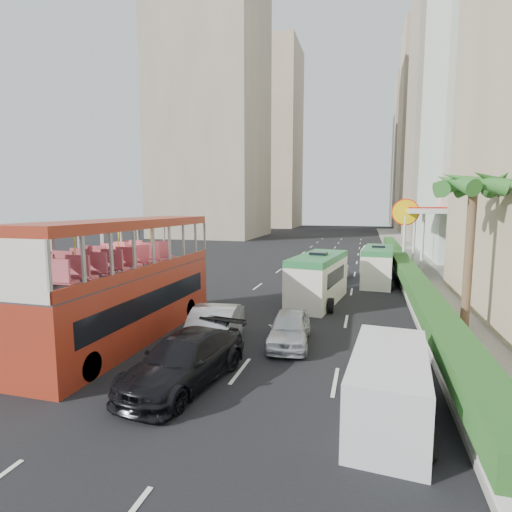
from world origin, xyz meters
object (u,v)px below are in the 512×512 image
(double_decker_bus, at_px, (127,280))
(palm_tree, at_px, (469,259))
(car_silver_lane_a, at_px, (213,349))
(minibus_far, at_px, (378,266))
(panel_van_far, at_px, (374,260))
(car_silver_lane_b, at_px, (289,344))
(car_black, at_px, (185,383))
(van_asset, at_px, (328,281))
(shell_station, at_px, (443,239))
(minibus_near, at_px, (318,279))
(panel_van_near, at_px, (389,387))

(double_decker_bus, xyz_separation_m, palm_tree, (13.80, 4.00, 0.85))
(car_silver_lane_a, height_order, minibus_far, minibus_far)
(panel_van_far, bearing_deg, car_silver_lane_b, -96.90)
(car_black, relative_size, minibus_far, 0.90)
(van_asset, distance_m, shell_station, 12.03)
(car_silver_lane_a, relative_size, panel_van_far, 0.98)
(minibus_far, distance_m, panel_van_far, 5.71)
(minibus_near, relative_size, panel_van_far, 1.26)
(panel_van_near, bearing_deg, minibus_near, 109.61)
(double_decker_bus, bearing_deg, shell_station, 55.18)
(car_black, xyz_separation_m, palm_tree, (9.60, 7.39, 3.38))
(van_asset, xyz_separation_m, panel_van_near, (3.36, -19.55, 0.92))
(double_decker_bus, height_order, panel_van_far, double_decker_bus)
(panel_van_near, bearing_deg, double_decker_bus, 163.72)
(minibus_far, bearing_deg, car_silver_lane_b, -100.54)
(panel_van_near, distance_m, shell_station, 27.62)
(panel_van_near, height_order, panel_van_far, panel_van_far)
(car_silver_lane_b, distance_m, car_black, 5.14)
(palm_tree, distance_m, shell_station, 19.14)
(double_decker_bus, height_order, palm_tree, palm_tree)
(car_silver_lane_b, relative_size, panel_van_far, 0.80)
(minibus_near, distance_m, panel_van_near, 12.88)
(double_decker_bus, xyz_separation_m, minibus_far, (10.50, 15.41, -1.21))
(double_decker_bus, relative_size, van_asset, 2.12)
(double_decker_bus, height_order, panel_van_near, double_decker_bus)
(car_silver_lane_b, height_order, minibus_far, minibus_far)
(van_asset, bearing_deg, car_black, -91.22)
(minibus_near, bearing_deg, car_silver_lane_b, -83.78)
(panel_van_near, relative_size, palm_tree, 0.72)
(car_black, distance_m, minibus_near, 12.28)
(double_decker_bus, xyz_separation_m, panel_van_near, (10.30, -3.96, -1.61))
(car_silver_lane_b, bearing_deg, double_decker_bus, -176.41)
(palm_tree, height_order, shell_station, palm_tree)
(van_asset, distance_m, panel_van_far, 6.56)
(minibus_far, height_order, panel_van_far, minibus_far)
(double_decker_bus, xyz_separation_m, van_asset, (6.94, 15.59, -2.53))
(van_asset, bearing_deg, car_silver_lane_a, -93.75)
(minibus_near, relative_size, shell_station, 0.79)
(van_asset, height_order, panel_van_near, panel_van_near)
(palm_tree, bearing_deg, panel_van_far, 101.43)
(double_decker_bus, xyz_separation_m, car_silver_lane_a, (3.93, -0.29, -2.53))
(car_silver_lane_b, xyz_separation_m, car_black, (-2.52, -4.47, 0.00))
(panel_van_far, bearing_deg, van_asset, -118.29)
(minibus_near, distance_m, palm_tree, 8.38)
(van_asset, relative_size, minibus_far, 0.87)
(car_silver_lane_b, height_order, panel_van_far, panel_van_far)
(palm_tree, xyz_separation_m, shell_station, (2.20, 19.00, -0.63))
(car_black, bearing_deg, palm_tree, 46.52)
(minibus_near, height_order, minibus_far, minibus_near)
(car_silver_lane_b, distance_m, panel_van_near, 6.26)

